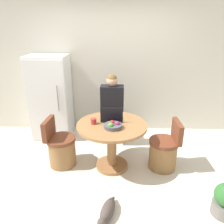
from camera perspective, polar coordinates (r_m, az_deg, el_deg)
ground_plane at (r=3.40m, az=-1.77°, el=-16.40°), size 12.00×12.00×0.00m
wall_back at (r=4.42m, az=-0.77°, el=11.31°), size 7.00×0.06×2.60m
refrigerator at (r=4.39m, az=-15.67°, el=3.67°), size 0.73×0.63×1.60m
dining_table at (r=3.31m, az=-0.04°, el=-6.48°), size 1.04×1.04×0.75m
chair_right_side at (r=3.52m, az=13.45°, el=-10.06°), size 0.45×0.45×0.78m
chair_left_side at (r=3.59m, az=-13.19°, el=-9.38°), size 0.45×0.45×0.78m
person_seated at (r=3.91m, az=0.03°, el=1.21°), size 0.40×0.37×1.34m
laptop at (r=3.30m, az=-0.08°, el=-1.50°), size 0.33×0.24×0.24m
fruit_bowl at (r=3.08m, az=0.30°, el=-3.55°), size 0.26×0.26×0.10m
coffee_cup at (r=3.21m, az=-4.83°, el=-2.39°), size 0.08×0.08×0.09m
cat at (r=2.79m, az=-1.26°, el=-24.46°), size 0.24×0.49×0.16m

